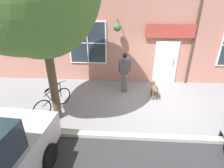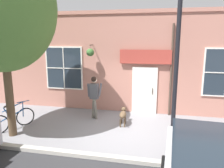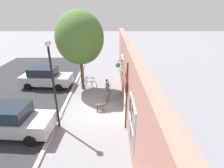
# 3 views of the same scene
# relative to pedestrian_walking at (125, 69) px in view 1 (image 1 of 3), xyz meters

# --- Properties ---
(ground_plane) EXTENTS (90.00, 90.00, 0.00)m
(ground_plane) POSITION_rel_pedestrian_walking_xyz_m (1.03, 1.32, -1.10)
(ground_plane) COLOR gray
(storefront_facade) EXTENTS (0.95, 18.00, 4.52)m
(storefront_facade) POSITION_rel_pedestrian_walking_xyz_m (-1.31, 1.34, 1.17)
(storefront_facade) COLOR #B27566
(storefront_facade) RESTS_ON ground_plane
(pedestrian_walking) EXTENTS (0.56, 0.58, 1.80)m
(pedestrian_walking) POSITION_rel_pedestrian_walking_xyz_m (0.00, 0.00, 0.00)
(pedestrian_walking) COLOR #6B665B
(pedestrian_walking) RESTS_ON ground_plane
(dog_on_leash) EXTENTS (1.05, 0.31, 0.65)m
(dog_on_leash) POSITION_rel_pedestrian_walking_xyz_m (0.43, 1.28, -0.68)
(dog_on_leash) COLOR brown
(dog_on_leash) RESTS_ON ground_plane
(leaning_bicycle) EXTENTS (1.53, 0.90, 1.01)m
(leaning_bicycle) POSITION_rel_pedestrian_walking_xyz_m (1.68, -2.66, -0.72)
(leaning_bicycle) COLOR black
(leaning_bicycle) RESTS_ON ground_plane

